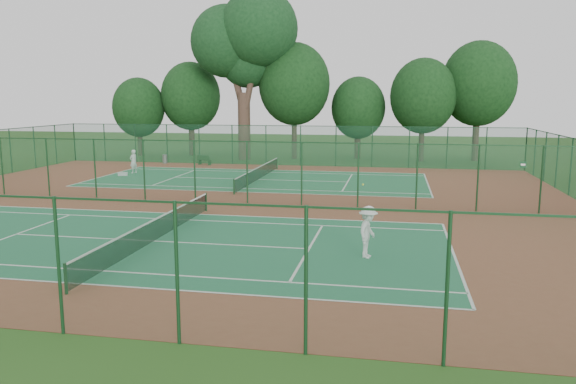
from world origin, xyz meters
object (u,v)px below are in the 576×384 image
Objects in this scene: player_near at (368,232)px; kit_bag at (123,174)px; trash_bin at (165,159)px; bench at (204,160)px; player_far at (133,161)px; big_tree at (245,40)px.

player_near reaches higher than kit_bag.
trash_bin reaches higher than kit_bag.
player_near is at bearing -38.69° from bench.
player_far reaches higher than trash_bin.
big_tree is at bearing 44.03° from kit_bag.
player_near is 27.01m from kit_bag.
big_tree reaches higher than trash_bin.
trash_bin is 13.35m from big_tree.
trash_bin is at bearing -142.42° from big_tree.
big_tree reaches higher than player_near.
player_near reaches higher than player_far.
trash_bin is at bearing -155.89° from player_far.
kit_bag is 18.23m from big_tree.
trash_bin is 0.05× the size of big_tree.
bench is at bearing -7.03° from trash_bin.
big_tree is at bearing 37.58° from trash_bin.
kit_bag is at bearing -89.18° from trash_bin.
player_far is 6.81m from trash_bin.
big_tree is at bearing 86.66° from bench.
player_far is 1.29× the size of bench.
trash_bin is 0.56× the size of bench.
trash_bin is at bearing 69.95° from kit_bag.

